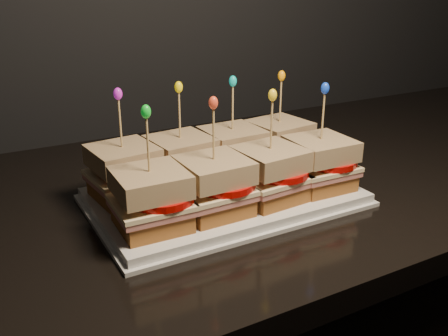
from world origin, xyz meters
TOP-DOWN VIEW (x-y plane):
  - granite_slab at (0.32, 1.68)m, footprint 2.42×0.66m
  - platter at (0.28, 1.61)m, footprint 0.37×0.23m
  - platter_rim at (0.28, 1.61)m, footprint 0.39×0.24m
  - sandwich_0_bread_bot at (0.15, 1.66)m, footprint 0.09×0.09m
  - sandwich_0_ham at (0.15, 1.66)m, footprint 0.10×0.10m
  - sandwich_0_cheese at (0.15, 1.66)m, footprint 0.10×0.10m
  - sandwich_0_tomato at (0.16, 1.65)m, footprint 0.08×0.08m
  - sandwich_0_bread_top at (0.15, 1.66)m, footprint 0.09×0.09m
  - sandwich_0_pick at (0.15, 1.66)m, footprint 0.00×0.00m
  - sandwich_0_frill at (0.15, 1.66)m, footprint 0.01×0.01m
  - sandwich_1_bread_bot at (0.24, 1.66)m, footprint 0.09×0.09m
  - sandwich_1_ham at (0.24, 1.66)m, footprint 0.10×0.10m
  - sandwich_1_cheese at (0.24, 1.66)m, footprint 0.10×0.10m
  - sandwich_1_tomato at (0.25, 1.65)m, footprint 0.08×0.08m
  - sandwich_1_bread_top at (0.24, 1.66)m, footprint 0.09×0.09m
  - sandwich_1_pick at (0.24, 1.66)m, footprint 0.00×0.00m
  - sandwich_1_frill at (0.24, 1.66)m, footprint 0.01×0.01m
  - sandwich_2_bread_bot at (0.32, 1.66)m, footprint 0.08×0.08m
  - sandwich_2_ham at (0.32, 1.66)m, footprint 0.09×0.09m
  - sandwich_2_cheese at (0.32, 1.66)m, footprint 0.10×0.09m
  - sandwich_2_tomato at (0.34, 1.65)m, footprint 0.08×0.08m
  - sandwich_2_bread_top at (0.32, 1.66)m, footprint 0.09×0.09m
  - sandwich_2_pick at (0.32, 1.66)m, footprint 0.00×0.00m
  - sandwich_2_frill at (0.32, 1.66)m, footprint 0.01×0.01m
  - sandwich_3_bread_bot at (0.41, 1.66)m, footprint 0.09×0.09m
  - sandwich_3_ham at (0.41, 1.66)m, footprint 0.10×0.10m
  - sandwich_3_cheese at (0.41, 1.66)m, footprint 0.10×0.10m
  - sandwich_3_tomato at (0.43, 1.65)m, footprint 0.08×0.08m
  - sandwich_3_bread_top at (0.41, 1.66)m, footprint 0.09×0.09m
  - sandwich_3_pick at (0.41, 1.66)m, footprint 0.00×0.00m
  - sandwich_3_frill at (0.41, 1.66)m, footprint 0.01×0.01m
  - sandwich_4_bread_bot at (0.15, 1.55)m, footprint 0.09×0.09m
  - sandwich_4_ham at (0.15, 1.55)m, footprint 0.09×0.09m
  - sandwich_4_cheese at (0.15, 1.55)m, footprint 0.10×0.09m
  - sandwich_4_tomato at (0.16, 1.55)m, footprint 0.08×0.08m
  - sandwich_4_bread_top at (0.15, 1.55)m, footprint 0.09×0.09m
  - sandwich_4_pick at (0.15, 1.55)m, footprint 0.00×0.00m
  - sandwich_4_frill at (0.15, 1.55)m, footprint 0.01×0.01m
  - sandwich_5_bread_bot at (0.24, 1.55)m, footprint 0.09×0.09m
  - sandwich_5_ham at (0.24, 1.55)m, footprint 0.09×0.09m
  - sandwich_5_cheese at (0.24, 1.55)m, footprint 0.10×0.09m
  - sandwich_5_tomato at (0.25, 1.55)m, footprint 0.08×0.08m
  - sandwich_5_bread_top at (0.24, 1.55)m, footprint 0.09×0.09m
  - sandwich_5_pick at (0.24, 1.55)m, footprint 0.00×0.00m
  - sandwich_5_frill at (0.24, 1.55)m, footprint 0.01×0.01m
  - sandwich_6_bread_bot at (0.32, 1.55)m, footprint 0.09×0.09m
  - sandwich_6_ham at (0.32, 1.55)m, footprint 0.10×0.10m
  - sandwich_6_cheese at (0.32, 1.55)m, footprint 0.10×0.10m
  - sandwich_6_tomato at (0.34, 1.55)m, footprint 0.08×0.08m
  - sandwich_6_bread_top at (0.32, 1.55)m, footprint 0.09×0.09m
  - sandwich_6_pick at (0.32, 1.55)m, footprint 0.00×0.00m
  - sandwich_6_frill at (0.32, 1.55)m, footprint 0.01×0.01m
  - sandwich_7_bread_bot at (0.41, 1.55)m, footprint 0.09×0.09m
  - sandwich_7_ham at (0.41, 1.55)m, footprint 0.10×0.09m
  - sandwich_7_cheese at (0.41, 1.55)m, footprint 0.10×0.09m
  - sandwich_7_tomato at (0.43, 1.55)m, footprint 0.08×0.08m
  - sandwich_7_bread_top at (0.41, 1.55)m, footprint 0.09×0.09m
  - sandwich_7_pick at (0.41, 1.55)m, footprint 0.00×0.00m
  - sandwich_7_frill at (0.41, 1.55)m, footprint 0.01×0.01m

SIDE VIEW (x-z plane):
  - granite_slab at x=0.32m, z-range 0.86..0.90m
  - platter_rim at x=0.28m, z-range 0.90..0.90m
  - platter at x=0.28m, z-range 0.90..0.92m
  - sandwich_0_bread_bot at x=0.15m, z-range 0.92..0.94m
  - sandwich_1_bread_bot at x=0.24m, z-range 0.92..0.94m
  - sandwich_2_bread_bot at x=0.32m, z-range 0.92..0.94m
  - sandwich_3_bread_bot at x=0.41m, z-range 0.92..0.94m
  - sandwich_4_bread_bot at x=0.15m, z-range 0.92..0.94m
  - sandwich_5_bread_bot at x=0.24m, z-range 0.92..0.94m
  - sandwich_6_bread_bot at x=0.32m, z-range 0.92..0.94m
  - sandwich_7_bread_bot at x=0.41m, z-range 0.92..0.94m
  - sandwich_0_ham at x=0.15m, z-range 0.94..0.95m
  - sandwich_1_ham at x=0.24m, z-range 0.94..0.95m
  - sandwich_2_ham at x=0.32m, z-range 0.94..0.95m
  - sandwich_3_ham at x=0.41m, z-range 0.94..0.95m
  - sandwich_4_ham at x=0.15m, z-range 0.94..0.95m
  - sandwich_5_ham at x=0.24m, z-range 0.94..0.95m
  - sandwich_6_ham at x=0.32m, z-range 0.94..0.95m
  - sandwich_7_ham at x=0.41m, z-range 0.94..0.95m
  - sandwich_0_cheese at x=0.15m, z-range 0.95..0.95m
  - sandwich_1_cheese at x=0.24m, z-range 0.95..0.95m
  - sandwich_2_cheese at x=0.32m, z-range 0.95..0.95m
  - sandwich_3_cheese at x=0.41m, z-range 0.95..0.95m
  - sandwich_4_cheese at x=0.15m, z-range 0.95..0.95m
  - sandwich_5_cheese at x=0.24m, z-range 0.95..0.95m
  - sandwich_6_cheese at x=0.32m, z-range 0.95..0.95m
  - sandwich_7_cheese at x=0.41m, z-range 0.95..0.95m
  - sandwich_0_tomato at x=0.16m, z-range 0.95..0.96m
  - sandwich_1_tomato at x=0.25m, z-range 0.95..0.96m
  - sandwich_2_tomato at x=0.34m, z-range 0.95..0.96m
  - sandwich_3_tomato at x=0.43m, z-range 0.95..0.96m
  - sandwich_4_tomato at x=0.16m, z-range 0.95..0.96m
  - sandwich_5_tomato at x=0.25m, z-range 0.95..0.96m
  - sandwich_6_tomato at x=0.34m, z-range 0.95..0.96m
  - sandwich_7_tomato at x=0.43m, z-range 0.95..0.96m
  - sandwich_0_bread_top at x=0.15m, z-range 0.96..0.99m
  - sandwich_1_bread_top at x=0.24m, z-range 0.96..0.99m
  - sandwich_2_bread_top at x=0.32m, z-range 0.96..0.99m
  - sandwich_3_bread_top at x=0.41m, z-range 0.96..0.99m
  - sandwich_4_bread_top at x=0.15m, z-range 0.96..0.99m
  - sandwich_5_bread_top at x=0.24m, z-range 0.96..0.99m
  - sandwich_6_bread_top at x=0.32m, z-range 0.96..0.99m
  - sandwich_7_bread_top at x=0.41m, z-range 0.96..0.99m
  - sandwich_0_pick at x=0.15m, z-range 0.98..1.07m
  - sandwich_1_pick at x=0.24m, z-range 0.98..1.07m
  - sandwich_2_pick at x=0.32m, z-range 0.98..1.07m
  - sandwich_3_pick at x=0.41m, z-range 0.98..1.07m
  - sandwich_4_pick at x=0.15m, z-range 0.98..1.07m
  - sandwich_5_pick at x=0.24m, z-range 0.98..1.07m
  - sandwich_6_pick at x=0.32m, z-range 0.98..1.07m
  - sandwich_7_pick at x=0.41m, z-range 0.98..1.07m
  - sandwich_0_frill at x=0.15m, z-range 1.06..1.07m
  - sandwich_1_frill at x=0.24m, z-range 1.06..1.07m
  - sandwich_2_frill at x=0.32m, z-range 1.06..1.07m
  - sandwich_3_frill at x=0.41m, z-range 1.06..1.07m
  - sandwich_4_frill at x=0.15m, z-range 1.06..1.07m
  - sandwich_5_frill at x=0.24m, z-range 1.06..1.07m
  - sandwich_6_frill at x=0.32m, z-range 1.06..1.07m
  - sandwich_7_frill at x=0.41m, z-range 1.06..1.07m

